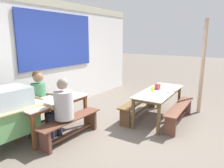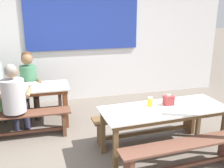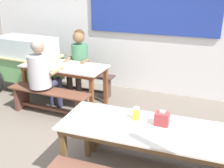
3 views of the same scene
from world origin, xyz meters
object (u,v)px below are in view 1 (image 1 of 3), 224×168
Objects in this scene: bench_far_back at (39,114)px; person_center_facing at (41,95)px; bench_near_back at (140,104)px; person_left_back_turned at (62,106)px; wooden_support_post at (203,67)px; bench_near_front at (179,111)px; dining_table_far at (53,103)px; bench_far_front at (71,125)px; tissue_box at (158,87)px; soup_bowl at (57,97)px; dining_table_near at (159,94)px; condiment_jar at (152,89)px.

person_center_facing reaches higher than bench_far_back.
person_left_back_turned reaches higher than bench_near_back.
wooden_support_post is at bearing -42.43° from bench_far_back.
bench_near_front is at bearing 168.69° from wooden_support_post.
bench_near_back is 0.75× the size of wooden_support_post.
dining_table_far is 1.20× the size of person_left_back_turned.
bench_near_front is (1.96, -1.54, 0.01)m from bench_far_front.
tissue_box reaches higher than soup_bowl.
bench_far_front is at bearing -22.99° from person_left_back_turned.
soup_bowl reaches higher than bench_far_front.
person_left_back_turned is (-2.10, 1.60, 0.41)m from bench_near_front.
person_left_back_turned is (-2.06, 0.60, 0.41)m from bench_near_back.
soup_bowl is at bearing 141.52° from wooden_support_post.
dining_table_near is at bearing -46.43° from person_center_facing.
wooden_support_post reaches higher than dining_table_near.
dining_table_far is at bearing 71.33° from person_left_back_turned.
bench_near_back is at bearing 69.37° from condiment_jar.
person_center_facing is at bearing 86.82° from bench_far_front.
bench_far_back is 3.20m from bench_near_front.
bench_far_front is at bearing 152.39° from condiment_jar.
tissue_box is at bearing 81.60° from bench_near_front.
dining_table_far is 11.19× the size of condiment_jar.
soup_bowl is (-1.76, 1.07, 0.44)m from bench_near_back.
tissue_box is 0.07× the size of wooden_support_post.
wooden_support_post is at bearing -11.31° from bench_near_front.
dining_table_far reaches higher than bench_far_front.
bench_far_back is at bearing 140.92° from bench_near_back.
soup_bowl is 0.06× the size of wooden_support_post.
dining_table_far is at bearing 151.38° from bench_near_back.
dining_table_far is 0.89× the size of bench_near_front.
bench_near_back is 13.63× the size of condiment_jar.
bench_near_front is 10.69× the size of soup_bowl.
bench_far_back and bench_far_front have the same top height.
bench_near_back is at bearing 92.57° from dining_table_near.
bench_far_back is at bearing 137.57° from wooden_support_post.
dining_table_far is 0.62× the size of wooden_support_post.
bench_near_back and bench_near_front have the same top height.
dining_table_far is 9.55× the size of soup_bowl.
tissue_box is (2.19, -1.01, 0.08)m from person_left_back_turned.
dining_table_far is at bearing 140.99° from condiment_jar.
tissue_box is at bearing -4.17° from condiment_jar.
tissue_box is (2.04, -1.45, 0.15)m from dining_table_far.
wooden_support_post reaches higher than person_left_back_turned.
bench_far_front is 10.77× the size of condiment_jar.
dining_table_near is at bearing -46.76° from bench_far_back.
soup_bowl is (0.16, 0.53, 0.46)m from bench_far_front.
wooden_support_post is at bearing -33.29° from condiment_jar.
person_left_back_turned is (-0.14, 0.06, 0.42)m from bench_far_front.
person_left_back_turned is at bearing 152.72° from condiment_jar.
wooden_support_post is (2.98, -2.70, 0.49)m from person_center_facing.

